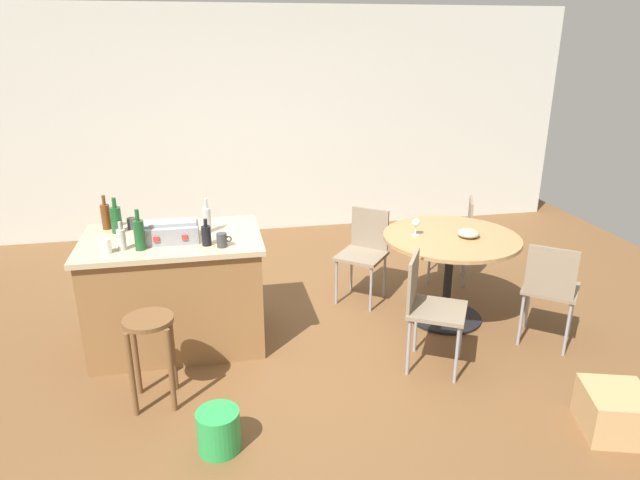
% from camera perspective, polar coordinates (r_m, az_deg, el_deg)
% --- Properties ---
extents(ground_plane, '(8.80, 8.80, 0.00)m').
position_cam_1_polar(ground_plane, '(4.54, -3.16, -10.91)').
color(ground_plane, brown).
extents(back_wall, '(8.00, 0.10, 2.70)m').
position_cam_1_polar(back_wall, '(7.00, -7.08, 11.72)').
color(back_wall, beige).
rests_on(back_wall, ground_plane).
extents(kitchen_island, '(1.35, 0.89, 0.89)m').
position_cam_1_polar(kitchen_island, '(4.57, -14.40, -4.96)').
color(kitchen_island, olive).
rests_on(kitchen_island, ground_plane).
extents(wooden_stool, '(0.32, 0.32, 0.63)m').
position_cam_1_polar(wooden_stool, '(3.87, -16.85, -9.86)').
color(wooden_stool, brown).
rests_on(wooden_stool, ground_plane).
extents(dining_table, '(1.14, 1.14, 0.77)m').
position_cam_1_polar(dining_table, '(4.85, 13.08, -1.54)').
color(dining_table, black).
rests_on(dining_table, ground_plane).
extents(folding_chair_near, '(0.56, 0.56, 0.87)m').
position_cam_1_polar(folding_chair_near, '(4.70, 22.39, -4.35)').
color(folding_chair_near, '#7F705B').
rests_on(folding_chair_near, ground_plane).
extents(folding_chair_far, '(0.53, 0.53, 0.85)m').
position_cam_1_polar(folding_chair_far, '(5.72, 13.68, 0.68)').
color(folding_chair_far, '#7F705B').
rests_on(folding_chair_far, ground_plane).
extents(folding_chair_left, '(0.56, 0.56, 0.85)m').
position_cam_1_polar(folding_chair_left, '(5.18, 4.55, -0.85)').
color(folding_chair_left, '#7F705B').
rests_on(folding_chair_left, ground_plane).
extents(folding_chair_right, '(0.54, 0.54, 0.87)m').
position_cam_1_polar(folding_chair_right, '(4.15, 10.94, -6.32)').
color(folding_chair_right, '#7F705B').
rests_on(folding_chair_right, ground_plane).
extents(toolbox, '(0.40, 0.27, 0.15)m').
position_cam_1_polar(toolbox, '(4.32, -14.89, 0.86)').
color(toolbox, gray).
rests_on(toolbox, kitchen_island).
extents(bottle_0, '(0.06, 0.06, 0.21)m').
position_cam_1_polar(bottle_0, '(4.22, -19.54, 0.09)').
color(bottle_0, '#B7B2AD').
rests_on(bottle_0, kitchen_island).
extents(bottle_1, '(0.08, 0.08, 0.28)m').
position_cam_1_polar(bottle_1, '(4.61, -20.03, 2.00)').
color(bottle_1, '#194C23').
rests_on(bottle_1, kitchen_island).
extents(bottle_2, '(0.08, 0.08, 0.30)m').
position_cam_1_polar(bottle_2, '(4.17, -17.91, 0.56)').
color(bottle_2, '#194C23').
rests_on(bottle_2, kitchen_island).
extents(bottle_3, '(0.06, 0.06, 0.27)m').
position_cam_1_polar(bottle_3, '(4.42, -11.44, 2.06)').
color(bottle_3, '#B7B2AD').
rests_on(bottle_3, kitchen_island).
extents(bottle_4, '(0.07, 0.07, 0.27)m').
position_cam_1_polar(bottle_4, '(4.73, -20.96, 2.29)').
color(bottle_4, '#603314').
rests_on(bottle_4, kitchen_island).
extents(bottle_5, '(0.07, 0.07, 0.20)m').
position_cam_1_polar(bottle_5, '(4.15, -11.49, 0.49)').
color(bottle_5, black).
rests_on(bottle_5, kitchen_island).
extents(cup_0, '(0.11, 0.07, 0.09)m').
position_cam_1_polar(cup_0, '(4.68, -18.54, 1.61)').
color(cup_0, '#383838').
rests_on(cup_0, kitchen_island).
extents(cup_1, '(0.11, 0.07, 0.10)m').
position_cam_1_polar(cup_1, '(4.11, -9.93, 0.01)').
color(cup_1, '#383838').
rests_on(cup_1, kitchen_island).
extents(cup_2, '(0.11, 0.07, 0.10)m').
position_cam_1_polar(cup_2, '(4.20, -20.92, -0.59)').
color(cup_2, white).
rests_on(cup_2, kitchen_island).
extents(wine_glass, '(0.07, 0.07, 0.14)m').
position_cam_1_polar(wine_glass, '(4.72, 9.74, 1.70)').
color(wine_glass, silver).
rests_on(wine_glass, dining_table).
extents(serving_bowl, '(0.18, 0.18, 0.07)m').
position_cam_1_polar(serving_bowl, '(4.78, 14.86, 0.68)').
color(serving_bowl, tan).
rests_on(serving_bowl, dining_table).
extents(cardboard_box, '(0.47, 0.49, 0.28)m').
position_cam_1_polar(cardboard_box, '(4.06, 27.76, -15.20)').
color(cardboard_box, tan).
rests_on(cardboard_box, ground_plane).
extents(plastic_bucket, '(0.26, 0.26, 0.26)m').
position_cam_1_polar(plastic_bucket, '(3.56, -10.28, -18.53)').
color(plastic_bucket, green).
rests_on(plastic_bucket, ground_plane).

